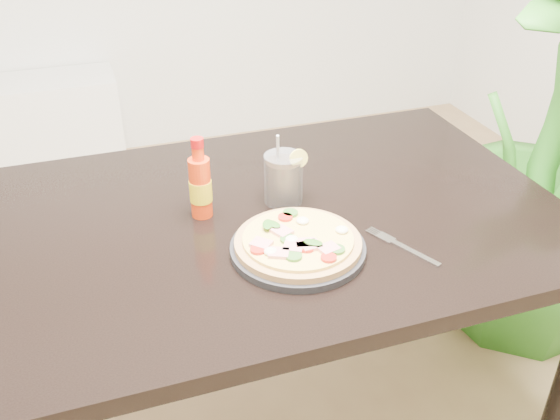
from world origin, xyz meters
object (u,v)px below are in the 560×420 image
object	(u,v)px
dining_table	(264,244)
cola_cup	(283,180)
plate	(298,249)
houseplant	(553,151)
hot_sauce_bottle	(200,186)
fork	(400,245)
pizza	(298,241)

from	to	relation	value
dining_table	cola_cup	xyz separation A→B (m)	(0.06, 0.04, 0.14)
plate	houseplant	distance (m)	1.08
houseplant	hot_sauce_bottle	bearing A→B (deg)	-171.36
plate	fork	size ratio (longest dim) A/B	1.60
cola_cup	hot_sauce_bottle	bearing A→B (deg)	-179.77
plate	pizza	xyz separation A→B (m)	(-0.00, -0.00, 0.02)
plate	cola_cup	bearing A→B (deg)	78.84
dining_table	pizza	bearing A→B (deg)	-82.57
cola_cup	houseplant	distance (m)	0.99
plate	fork	bearing A→B (deg)	-13.93
plate	hot_sauce_bottle	distance (m)	0.27
fork	cola_cup	bearing A→B (deg)	98.63
dining_table	cola_cup	world-z (taller)	cola_cup
pizza	houseplant	size ratio (longest dim) A/B	0.21
pizza	fork	bearing A→B (deg)	-13.43
cola_cup	fork	size ratio (longest dim) A/B	1.02
plate	houseplant	world-z (taller)	houseplant
cola_cup	fork	distance (m)	0.32
dining_table	fork	world-z (taller)	fork
pizza	houseplant	world-z (taller)	houseplant
plate	pizza	bearing A→B (deg)	-115.11
dining_table	fork	distance (m)	0.34
hot_sauce_bottle	cola_cup	world-z (taller)	hot_sauce_bottle
hot_sauce_bottle	houseplant	world-z (taller)	houseplant
dining_table	hot_sauce_bottle	distance (m)	0.21
pizza	dining_table	bearing A→B (deg)	97.43
plate	houseplant	xyz separation A→B (m)	(1.00, 0.39, -0.11)
hot_sauce_bottle	fork	distance (m)	0.46
dining_table	houseplant	xyz separation A→B (m)	(1.03, 0.22, -0.02)
pizza	fork	size ratio (longest dim) A/B	1.49
pizza	houseplant	xyz separation A→B (m)	(1.00, 0.39, -0.13)
plate	fork	distance (m)	0.22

